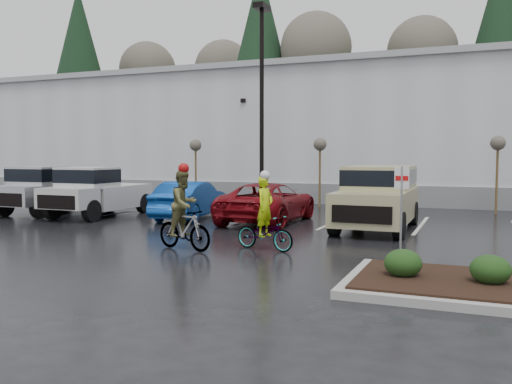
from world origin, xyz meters
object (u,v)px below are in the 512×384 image
at_px(car_blue, 190,200).
at_px(car_red, 268,202).
at_px(sapling_west, 196,149).
at_px(cyclist_hivis, 265,225).
at_px(fire_lane_sign, 401,204).
at_px(cyclist_olive, 184,218).
at_px(pickup_silver, 55,189).
at_px(sapling_mid, 320,148).
at_px(suv_tan, 377,198).
at_px(lamppost, 262,83).
at_px(pickup_white, 103,191).
at_px(sapling_east, 498,147).

xyz_separation_m(car_blue, car_red, (3.10, 0.15, -0.00)).
xyz_separation_m(sapling_west, cyclist_hivis, (8.25, -11.50, -2.09)).
xyz_separation_m(fire_lane_sign, car_red, (-5.50, 6.64, -0.69)).
bearing_deg(cyclist_olive, pickup_silver, 73.90).
relative_size(sapling_mid, car_blue, 0.74).
height_order(sapling_mid, car_red, sapling_mid).
xyz_separation_m(fire_lane_sign, suv_tan, (-1.54, 6.18, -0.38)).
xyz_separation_m(car_blue, suv_tan, (7.06, -0.32, 0.31)).
height_order(car_blue, cyclist_olive, cyclist_olive).
distance_m(lamppost, cyclist_olive, 12.52).
bearing_deg(pickup_white, car_red, 4.79).
bearing_deg(sapling_west, suv_tan, -32.85).
xyz_separation_m(car_red, cyclist_hivis, (1.95, -5.34, -0.07)).
bearing_deg(pickup_white, cyclist_olive, -38.97).
relative_size(car_blue, cyclist_olive, 1.95).
xyz_separation_m(pickup_white, cyclist_hivis, (8.78, -4.77, -0.34)).
bearing_deg(cyclist_hivis, pickup_white, 74.12).
relative_size(suv_tan, cyclist_olive, 2.29).
distance_m(lamppost, fire_lane_sign, 14.78).
relative_size(pickup_white, cyclist_hivis, 2.56).
relative_size(sapling_west, cyclist_hivis, 1.57).
distance_m(sapling_west, pickup_white, 6.97).
height_order(sapling_west, sapling_mid, same).
height_order(fire_lane_sign, car_blue, fire_lane_sign).
xyz_separation_m(sapling_mid, sapling_east, (7.50, 0.00, 0.00)).
bearing_deg(pickup_white, pickup_silver, 177.26).
distance_m(pickup_silver, pickup_white, 2.55).
xyz_separation_m(pickup_white, car_blue, (3.72, 0.43, -0.26)).
relative_size(cyclist_hivis, cyclist_olive, 0.91).
distance_m(sapling_mid, suv_tan, 7.80).
height_order(sapling_mid, pickup_white, sapling_mid).
relative_size(car_red, suv_tan, 1.00).
bearing_deg(cyclist_olive, lamppost, 26.74).
xyz_separation_m(pickup_white, suv_tan, (10.78, 0.11, 0.05)).
distance_m(sapling_west, car_red, 9.04).
relative_size(car_red, cyclist_olive, 2.30).
height_order(sapling_west, pickup_white, sapling_west).
xyz_separation_m(sapling_mid, cyclist_hivis, (1.75, -11.50, -2.09)).
relative_size(lamppost, sapling_east, 2.88).
relative_size(fire_lane_sign, pickup_white, 0.42).
distance_m(fire_lane_sign, car_red, 8.65).
distance_m(lamppost, car_blue, 7.31).
relative_size(sapling_mid, pickup_white, 0.62).
bearing_deg(sapling_west, fire_lane_sign, -47.33).
height_order(pickup_white, car_red, pickup_white).
distance_m(pickup_white, cyclist_olive, 8.85).
xyz_separation_m(car_red, suv_tan, (3.96, -0.46, 0.32)).
distance_m(car_blue, cyclist_olive, 6.77).
xyz_separation_m(sapling_east, suv_tan, (-3.74, -6.62, -1.70)).
xyz_separation_m(sapling_west, car_blue, (3.19, -6.30, -2.01)).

